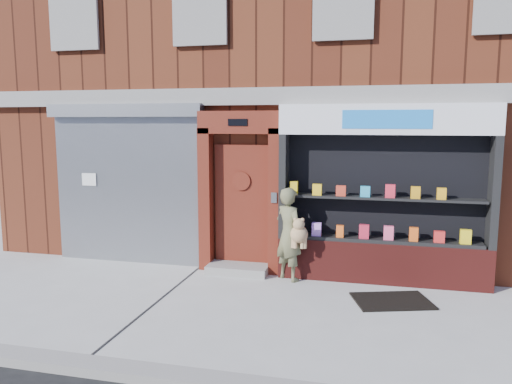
% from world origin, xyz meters
% --- Properties ---
extents(ground, '(80.00, 80.00, 0.00)m').
position_xyz_m(ground, '(0.00, 0.00, 0.00)').
color(ground, '#9E9E99').
rests_on(ground, ground).
extents(curb, '(60.00, 0.30, 0.12)m').
position_xyz_m(curb, '(0.00, -2.15, 0.06)').
color(curb, gray).
rests_on(curb, ground).
extents(building, '(12.00, 8.16, 8.00)m').
position_xyz_m(building, '(-0.00, 5.99, 4.00)').
color(building, '#4A1D10').
rests_on(building, ground).
extents(shutter_bay, '(3.10, 0.30, 3.04)m').
position_xyz_m(shutter_bay, '(-3.00, 1.93, 1.72)').
color(shutter_bay, gray).
rests_on(shutter_bay, ground).
extents(red_door_bay, '(1.52, 0.58, 2.90)m').
position_xyz_m(red_door_bay, '(-0.75, 1.86, 1.46)').
color(red_door_bay, '#54180E').
rests_on(red_door_bay, ground).
extents(pharmacy_bay, '(3.50, 0.41, 3.00)m').
position_xyz_m(pharmacy_bay, '(1.75, 1.81, 1.37)').
color(pharmacy_bay, '#5C1915').
rests_on(pharmacy_bay, ground).
extents(woman, '(0.70, 0.66, 1.61)m').
position_xyz_m(woman, '(0.22, 1.53, 0.81)').
color(woman, '#616240').
rests_on(woman, ground).
extents(doormat, '(1.31, 1.09, 0.03)m').
position_xyz_m(doormat, '(1.91, 0.85, 0.01)').
color(doormat, black).
rests_on(doormat, ground).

